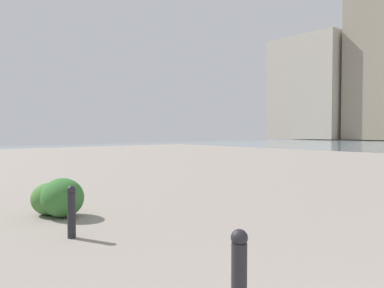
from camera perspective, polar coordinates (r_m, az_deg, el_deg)
The scene contains 5 objects.
building_highrise at distance 80.31m, azimuth 17.71°, elevation 7.84°, with size 14.78×11.32×19.70m.
bollard_near at distance 3.06m, azimuth 7.07°, elevation -19.96°, with size 0.13×0.13×0.85m.
bollard_mid at distance 5.97m, azimuth -17.62°, elevation -9.50°, with size 0.13×0.13×0.78m.
shrub_low at distance 7.43m, azimuth -18.84°, elevation -7.61°, with size 0.84×0.76×0.72m.
shrub_round at distance 7.72m, azimuth -20.68°, elevation -7.71°, with size 0.71×0.64×0.60m.
Camera 1 is at (0.46, 1.29, 1.59)m, focal length 35.59 mm.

